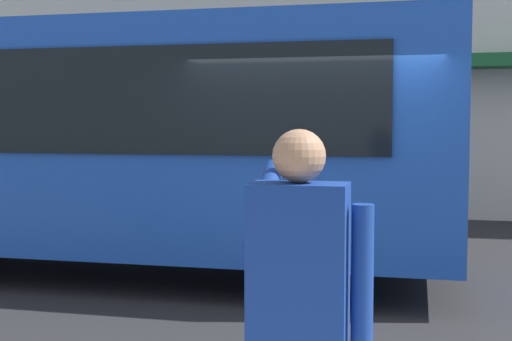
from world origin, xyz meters
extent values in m
plane|color=#232326|center=(0.00, 0.00, 0.00)|extent=(60.00, 60.00, 0.00)
cube|color=#1947AD|center=(3.03, -0.49, 1.70)|extent=(9.00, 2.50, 2.60)
cube|color=black|center=(3.03, 0.77, 2.10)|extent=(7.60, 0.06, 1.10)
cylinder|color=black|center=(0.03, -1.59, 0.50)|extent=(1.00, 0.28, 1.00)
cylinder|color=black|center=(0.03, 0.61, 0.50)|extent=(1.00, 0.28, 1.00)
cube|color=navy|center=(-0.54, 4.61, 1.30)|extent=(0.40, 0.24, 0.66)
sphere|color=#A87A5B|center=(-0.54, 4.61, 1.74)|extent=(0.22, 0.22, 0.22)
cylinder|color=navy|center=(-0.80, 4.61, 1.26)|extent=(0.09, 0.09, 0.58)
cylinder|color=navy|center=(-0.36, 4.45, 1.52)|extent=(0.09, 0.48, 0.37)
cube|color=black|center=(-0.44, 4.31, 1.72)|extent=(0.07, 0.01, 0.14)
camera|label=1|loc=(-1.01, 7.37, 1.88)|focal=48.42mm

